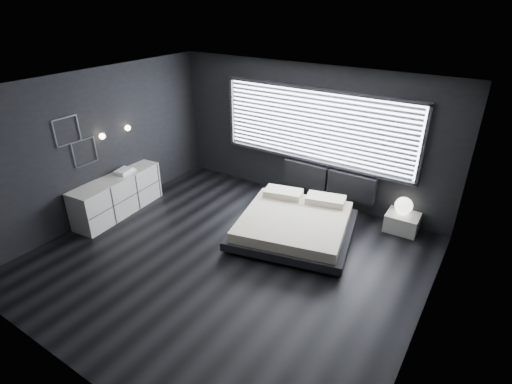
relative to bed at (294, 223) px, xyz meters
The scene contains 12 objects.
room 1.80m from the bed, 114.21° to the right, with size 6.04×6.00×2.80m.
window 2.02m from the bed, 104.28° to the left, with size 4.14×0.09×1.52m.
headboard 1.42m from the bed, 89.63° to the left, with size 1.96×0.16×0.52m.
sconce_near 3.90m from the bed, 160.69° to the right, with size 0.18×0.11×0.11m.
sconce_far 3.75m from the bed, 169.99° to the right, with size 0.18×0.11×0.11m.
wall_art_upper 4.29m from the bed, 152.94° to the right, with size 0.01×0.48×0.48m.
wall_art_lower 4.03m from the bed, 156.24° to the right, with size 0.01×0.48×0.48m.
bed is the anchor object (origin of this frame).
nightstand 2.02m from the bed, 37.86° to the left, with size 0.58×0.48×0.34m, color silver.
orb_lamp 2.03m from the bed, 38.98° to the left, with size 0.32×0.32×0.32m, color white.
dresser 3.54m from the bed, 160.71° to the right, with size 0.72×1.98×0.78m.
book_stack 3.53m from the bed, 164.64° to the right, with size 0.32×0.40×0.08m.
Camera 1 is at (3.36, -4.30, 4.01)m, focal length 28.00 mm.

